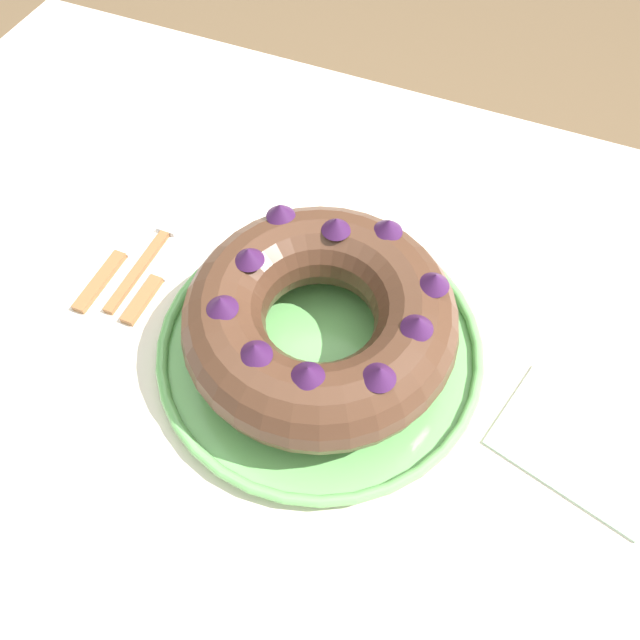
% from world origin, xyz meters
% --- Properties ---
extents(ground_plane, '(8.00, 8.00, 0.00)m').
position_xyz_m(ground_plane, '(0.00, 0.00, 0.00)').
color(ground_plane, brown).
extents(dining_table, '(1.47, 1.03, 0.76)m').
position_xyz_m(dining_table, '(0.00, 0.00, 0.68)').
color(dining_table, beige).
rests_on(dining_table, ground_plane).
extents(serving_dish, '(0.36, 0.36, 0.02)m').
position_xyz_m(serving_dish, '(-0.02, 0.04, 0.77)').
color(serving_dish, '#6BB760').
rests_on(serving_dish, dining_table).
extents(bundt_cake, '(0.28, 0.28, 0.10)m').
position_xyz_m(bundt_cake, '(-0.02, 0.04, 0.83)').
color(bundt_cake, '#4C2D1E').
rests_on(bundt_cake, serving_dish).
extents(fork, '(0.02, 0.18, 0.01)m').
position_xyz_m(fork, '(-0.27, 0.10, 0.77)').
color(fork, '#936038').
rests_on(fork, dining_table).
extents(serving_knife, '(0.02, 0.20, 0.01)m').
position_xyz_m(serving_knife, '(-0.30, 0.07, 0.77)').
color(serving_knife, '#936038').
rests_on(serving_knife, dining_table).
extents(cake_knife, '(0.02, 0.15, 0.01)m').
position_xyz_m(cake_knife, '(-0.24, 0.05, 0.77)').
color(cake_knife, '#936038').
rests_on(cake_knife, dining_table).
extents(napkin, '(0.19, 0.15, 0.00)m').
position_xyz_m(napkin, '(0.26, 0.04, 0.76)').
color(napkin, '#B2D1B7').
rests_on(napkin, dining_table).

